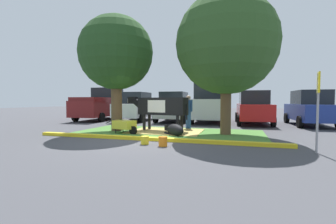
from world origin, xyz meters
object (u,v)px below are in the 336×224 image
shade_tree_right (226,44)px  hatchback_white (136,107)px  sedan_blue (310,108)px  sedan_red (253,108)px  calf_lying (174,130)px  suv_black (210,103)px  shade_tree_left (116,53)px  parking_sign (318,96)px  person_handler (188,111)px  pickup_truck_maroon (102,105)px  bucket_yellow (145,140)px  sedan_silver (174,107)px  cow_holstein (161,107)px  wheelbarrow (125,125)px  bucket_orange (163,141)px

shade_tree_right → hatchback_white: shade_tree_right is taller
shade_tree_right → sedan_blue: shade_tree_right is taller
hatchback_white → sedan_red: (7.87, -0.11, 0.00)m
calf_lying → suv_black: (0.65, 6.39, 1.03)m
shade_tree_left → parking_sign: shade_tree_left is taller
person_handler → suv_black: size_ratio=0.36×
pickup_truck_maroon → hatchback_white: 2.87m
suv_black → sedan_red: suv_black is taller
sedan_red → parking_sign: bearing=-81.4°
shade_tree_right → bucket_yellow: (-2.41, -3.03, -3.64)m
hatchback_white → sedan_blue: (10.93, -0.17, 0.00)m
parking_sign → hatchback_white: (-9.07, 8.12, -0.57)m
sedan_silver → sedan_blue: bearing=-3.0°
cow_holstein → wheelbarrow: bearing=-131.9°
bucket_orange → pickup_truck_maroon: bearing=131.7°
pickup_truck_maroon → sedan_red: 10.73m
shade_tree_left → sedan_silver: (1.25, 5.71, -2.66)m
cow_holstein → sedan_blue: size_ratio=0.70×
shade_tree_left → shade_tree_right: 5.01m
person_handler → pickup_truck_maroon: 8.44m
bucket_orange → wheelbarrow: bearing=138.6°
shade_tree_right → person_handler: (-1.90, 1.43, -2.87)m
wheelbarrow → bucket_orange: size_ratio=5.22×
cow_holstein → sedan_silver: (-0.77, 5.19, -0.17)m
wheelbarrow → hatchback_white: (-2.32, 6.26, 0.60)m
shade_tree_left → bucket_orange: 5.61m
cow_holstein → sedan_blue: bearing=32.7°
wheelbarrow → bucket_yellow: bearing=-48.7°
person_handler → hatchback_white: bearing=140.3°
sedan_red → shade_tree_right: bearing=-105.0°
shade_tree_right → calf_lying: 4.16m
calf_lying → parking_sign: size_ratio=0.52×
sedan_red → sedan_silver: bearing=175.9°
pickup_truck_maroon → suv_black: (8.02, 0.11, 0.16)m
calf_lying → shade_tree_left: bearing=167.3°
parking_sign → calf_lying: bearing=156.6°
shade_tree_left → sedan_red: size_ratio=1.21×
person_handler → suv_black: suv_black is taller
bucket_yellow → bucket_orange: 0.69m
hatchback_white → suv_black: 5.17m
cow_holstein → parking_sign: bearing=-29.8°
person_handler → bucket_yellow: bearing=-96.5°
hatchback_white → sedan_blue: bearing=-0.9°
bucket_yellow → hatchback_white: (-4.08, 8.27, 0.84)m
hatchback_white → sedan_silver: (2.74, 0.25, 0.00)m
pickup_truck_maroon → sedan_blue: pickup_truck_maroon is taller
suv_black → sedan_blue: bearing=-4.2°
shade_tree_left → sedan_blue: (9.44, 5.29, -2.66)m
shade_tree_left → suv_black: 7.19m
cow_holstein → pickup_truck_maroon: bearing=141.4°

